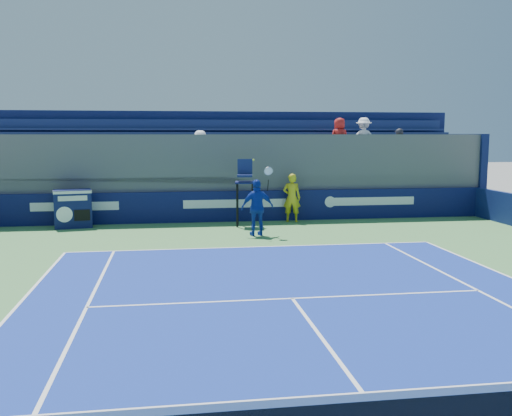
{
  "coord_description": "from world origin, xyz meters",
  "views": [
    {
      "loc": [
        -2.42,
        -4.78,
        3.38
      ],
      "look_at": [
        0.0,
        11.5,
        1.25
      ],
      "focal_mm": 40.0,
      "sensor_mm": 36.0,
      "label": 1
    }
  ],
  "objects": [
    {
      "name": "stadium_seating",
      "position": [
        0.03,
        19.14,
        1.84
      ],
      "size": [
        21.0,
        4.05,
        4.4
      ],
      "color": "#515156",
      "rests_on": "ground"
    },
    {
      "name": "tennis_player",
      "position": [
        0.39,
        13.84,
        0.96
      ],
      "size": [
        1.15,
        0.59,
        2.57
      ],
      "color": "#1431A2",
      "rests_on": "apron"
    },
    {
      "name": "back_hoarding",
      "position": [
        0.0,
        17.1,
        0.6
      ],
      "size": [
        20.4,
        0.21,
        1.2
      ],
      "color": "#0C1146",
      "rests_on": "ground"
    },
    {
      "name": "match_clock",
      "position": [
        -5.99,
        16.46,
        0.74
      ],
      "size": [
        1.43,
        0.95,
        1.4
      ],
      "color": "#0E1547",
      "rests_on": "ground"
    },
    {
      "name": "ball_person",
      "position": [
        2.16,
        16.64,
        0.95
      ],
      "size": [
        0.78,
        0.62,
        1.88
      ],
      "primitive_type": "imported",
      "rotation": [
        0.0,
        0.0,
        2.86
      ],
      "color": "gold",
      "rests_on": "apron"
    },
    {
      "name": "umpire_chair",
      "position": [
        0.25,
        15.93,
        1.53
      ],
      "size": [
        0.79,
        0.79,
        2.48
      ],
      "color": "black",
      "rests_on": "ground"
    }
  ]
}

